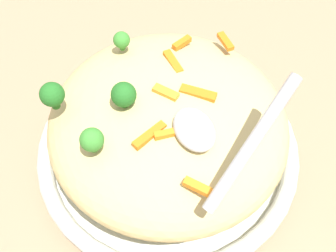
{
  "coord_description": "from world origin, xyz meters",
  "views": [
    {
      "loc": [
        0.26,
        -0.11,
        0.48
      ],
      "look_at": [
        0.0,
        0.0,
        0.08
      ],
      "focal_mm": 44.79,
      "sensor_mm": 36.0,
      "label": 1
    }
  ],
  "objects": [
    {
      "name": "ground_plane",
      "position": [
        0.0,
        0.0,
        0.0
      ],
      "size": [
        2.4,
        2.4,
        0.0
      ],
      "primitive_type": "plane",
      "color": "#9E7F60"
    },
    {
      "name": "serving_bowl",
      "position": [
        0.0,
        0.0,
        0.02
      ],
      "size": [
        0.33,
        0.33,
        0.04
      ],
      "color": "silver",
      "rests_on": "ground_plane"
    },
    {
      "name": "pasta_mound",
      "position": [
        0.0,
        0.0,
        0.09
      ],
      "size": [
        0.28,
        0.28,
        0.09
      ],
      "primitive_type": "ellipsoid",
      "color": "#D1BA7A",
      "rests_on": "serving_bowl"
    },
    {
      "name": "carrot_piece_0",
      "position": [
        0.01,
        0.03,
        0.13
      ],
      "size": [
        0.03,
        0.04,
        0.01
      ],
      "primitive_type": "cube",
      "rotation": [
        0.0,
        0.0,
        0.83
      ],
      "color": "orange",
      "rests_on": "pasta_mound"
    },
    {
      "name": "carrot_piece_1",
      "position": [
        -0.05,
        0.03,
        0.13
      ],
      "size": [
        0.04,
        0.01,
        0.01
      ],
      "primitive_type": "cube",
      "rotation": [
        0.0,
        0.0,
        3.19
      ],
      "color": "orange",
      "rests_on": "pasta_mound"
    },
    {
      "name": "carrot_piece_2",
      "position": [
        -0.01,
        -0.0,
        0.13
      ],
      "size": [
        0.03,
        0.03,
        0.01
      ],
      "primitive_type": "cube",
      "rotation": [
        0.0,
        0.0,
        3.78
      ],
      "color": "orange",
      "rests_on": "pasta_mound"
    },
    {
      "name": "carrot_piece_3",
      "position": [
        0.04,
        -0.04,
        0.13
      ],
      "size": [
        0.02,
        0.04,
        0.01
      ],
      "primitive_type": "cube",
      "rotation": [
        0.0,
        0.0,
        1.93
      ],
      "color": "orange",
      "rests_on": "pasta_mound"
    },
    {
      "name": "carrot_piece_4",
      "position": [
        -0.06,
        0.1,
        0.13
      ],
      "size": [
        0.03,
        0.01,
        0.01
      ],
      "primitive_type": "cube",
      "rotation": [
        0.0,
        0.0,
        0.01
      ],
      "color": "orange",
      "rests_on": "pasta_mound"
    },
    {
      "name": "carrot_piece_5",
      "position": [
        0.11,
        -0.01,
        0.13
      ],
      "size": [
        0.03,
        0.02,
        0.01
      ],
      "primitive_type": "cube",
      "rotation": [
        0.0,
        0.0,
        3.81
      ],
      "color": "orange",
      "rests_on": "pasta_mound"
    },
    {
      "name": "carrot_piece_6",
      "position": [
        -0.07,
        0.05,
        0.13
      ],
      "size": [
        0.02,
        0.03,
        0.01
      ],
      "primitive_type": "cube",
      "rotation": [
        0.0,
        0.0,
        5.05
      ],
      "color": "orange",
      "rests_on": "pasta_mound"
    },
    {
      "name": "carrot_piece_7",
      "position": [
        0.04,
        -0.01,
        0.13
      ],
      "size": [
        0.01,
        0.04,
        0.01
      ],
      "primitive_type": "cube",
      "rotation": [
        0.0,
        0.0,
        1.42
      ],
      "color": "orange",
      "rests_on": "pasta_mound"
    },
    {
      "name": "broccoli_floret_0",
      "position": [
        -0.01,
        -0.04,
        0.15
      ],
      "size": [
        0.03,
        0.03,
        0.03
      ],
      "color": "#205B1C",
      "rests_on": "pasta_mound"
    },
    {
      "name": "broccoli_floret_1",
      "position": [
        -0.1,
        -0.02,
        0.14
      ],
      "size": [
        0.02,
        0.02,
        0.02
      ],
      "color": "#377928",
      "rests_on": "pasta_mound"
    },
    {
      "name": "broccoli_floret_2",
      "position": [
        0.03,
        -0.09,
        0.14
      ],
      "size": [
        0.02,
        0.02,
        0.03
      ],
      "color": "#377928",
      "rests_on": "pasta_mound"
    },
    {
      "name": "broccoli_floret_3",
      "position": [
        -0.04,
        -0.11,
        0.14
      ],
      "size": [
        0.03,
        0.03,
        0.03
      ],
      "color": "#205B1C",
      "rests_on": "pasta_mound"
    },
    {
      "name": "serving_spoon",
      "position": [
        0.07,
        0.02,
        0.15
      ],
      "size": [
        0.12,
        0.12,
        0.08
      ],
      "color": "#B7B7BC",
      "rests_on": "pasta_mound"
    }
  ]
}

